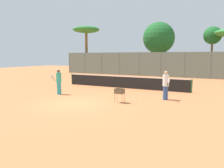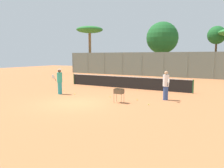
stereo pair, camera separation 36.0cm
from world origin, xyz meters
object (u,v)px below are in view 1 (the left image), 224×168
Objects in this scene: player_red_cap at (166,85)px; ball_cart at (120,92)px; tennis_net at (124,82)px; player_white_outfit at (59,81)px.

player_red_cap is 3.21m from ball_cart.
player_white_outfit is (-3.01, -5.20, 0.43)m from tennis_net.
player_white_outfit reaches higher than tennis_net.
ball_cart is at bearing -68.06° from tennis_net.
player_white_outfit is at bearing -120.05° from tennis_net.
player_white_outfit is 7.80m from player_red_cap.
player_white_outfit is 2.18× the size of ball_cart.
tennis_net is at bearing -128.80° from player_white_outfit.
tennis_net is at bearing 111.94° from ball_cart.
player_white_outfit is at bearing 173.92° from ball_cart.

